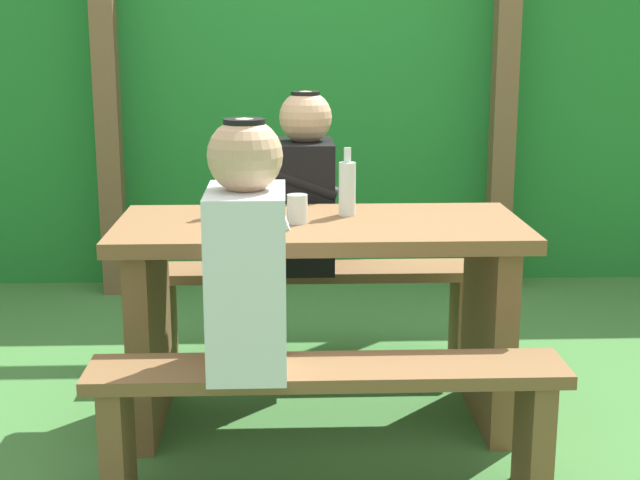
{
  "coord_description": "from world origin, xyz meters",
  "views": [
    {
      "loc": [
        -0.12,
        -3.04,
        1.38
      ],
      "look_at": [
        0.0,
        0.0,
        0.67
      ],
      "focal_mm": 50.71,
      "sensor_mm": 36.0,
      "label": 1
    }
  ],
  "objects_px": {
    "drinking_glass": "(297,209)",
    "bench_far": "(315,295)",
    "person_white_shirt": "(247,255)",
    "person_black_coat": "(306,188)",
    "bottle_right": "(347,187)",
    "cell_phone": "(270,216)",
    "bottle_left": "(227,190)",
    "bench_near": "(327,403)",
    "picnic_table": "(320,287)"
  },
  "relations": [
    {
      "from": "bottle_left",
      "to": "bottle_right",
      "type": "xyz_separation_m",
      "value": [
        0.43,
        -0.01,
        0.01
      ]
    },
    {
      "from": "bench_far",
      "to": "bottle_left",
      "type": "height_order",
      "value": "bottle_left"
    },
    {
      "from": "bottle_left",
      "to": "cell_phone",
      "type": "xyz_separation_m",
      "value": [
        0.15,
        -0.05,
        -0.09
      ]
    },
    {
      "from": "person_white_shirt",
      "to": "drinking_glass",
      "type": "relative_size",
      "value": 7.31
    },
    {
      "from": "bench_far",
      "to": "picnic_table",
      "type": "bearing_deg",
      "value": -90.0
    },
    {
      "from": "bench_near",
      "to": "person_black_coat",
      "type": "xyz_separation_m",
      "value": [
        -0.04,
        1.12,
        0.45
      ]
    },
    {
      "from": "person_white_shirt",
      "to": "cell_phone",
      "type": "height_order",
      "value": "person_white_shirt"
    },
    {
      "from": "bench_near",
      "to": "person_black_coat",
      "type": "bearing_deg",
      "value": 91.81
    },
    {
      "from": "bench_near",
      "to": "cell_phone",
      "type": "xyz_separation_m",
      "value": [
        -0.17,
        0.63,
        0.43
      ]
    },
    {
      "from": "drinking_glass",
      "to": "bench_far",
      "type": "bearing_deg",
      "value": 82.37
    },
    {
      "from": "bench_near",
      "to": "bottle_left",
      "type": "xyz_separation_m",
      "value": [
        -0.33,
        0.68,
        0.52
      ]
    },
    {
      "from": "picnic_table",
      "to": "bottle_left",
      "type": "xyz_separation_m",
      "value": [
        -0.33,
        0.12,
        0.33
      ]
    },
    {
      "from": "person_black_coat",
      "to": "bottle_right",
      "type": "relative_size",
      "value": 2.99
    },
    {
      "from": "bench_far",
      "to": "person_white_shirt",
      "type": "distance_m",
      "value": 1.23
    },
    {
      "from": "person_white_shirt",
      "to": "drinking_glass",
      "type": "bearing_deg",
      "value": 74.25
    },
    {
      "from": "picnic_table",
      "to": "bench_near",
      "type": "height_order",
      "value": "picnic_table"
    },
    {
      "from": "person_black_coat",
      "to": "drinking_glass",
      "type": "distance_m",
      "value": 0.58
    },
    {
      "from": "picnic_table",
      "to": "bottle_left",
      "type": "distance_m",
      "value": 0.48
    },
    {
      "from": "person_white_shirt",
      "to": "person_black_coat",
      "type": "distance_m",
      "value": 1.13
    },
    {
      "from": "person_white_shirt",
      "to": "bottle_left",
      "type": "height_order",
      "value": "person_white_shirt"
    },
    {
      "from": "bench_far",
      "to": "bottle_right",
      "type": "distance_m",
      "value": 0.71
    },
    {
      "from": "person_black_coat",
      "to": "cell_phone",
      "type": "xyz_separation_m",
      "value": [
        -0.14,
        -0.49,
        -0.02
      ]
    },
    {
      "from": "person_black_coat",
      "to": "bottle_left",
      "type": "bearing_deg",
      "value": -123.38
    },
    {
      "from": "person_white_shirt",
      "to": "bottle_right",
      "type": "xyz_separation_m",
      "value": [
        0.33,
        0.66,
        0.08
      ]
    },
    {
      "from": "bottle_left",
      "to": "cell_phone",
      "type": "relative_size",
      "value": 1.57
    },
    {
      "from": "bottle_right",
      "to": "cell_phone",
      "type": "bearing_deg",
      "value": -173.12
    },
    {
      "from": "drinking_glass",
      "to": "bottle_left",
      "type": "height_order",
      "value": "bottle_left"
    },
    {
      "from": "bottle_left",
      "to": "picnic_table",
      "type": "bearing_deg",
      "value": -19.98
    },
    {
      "from": "bench_far",
      "to": "drinking_glass",
      "type": "height_order",
      "value": "drinking_glass"
    },
    {
      "from": "bench_far",
      "to": "cell_phone",
      "type": "xyz_separation_m",
      "value": [
        -0.17,
        -0.49,
        0.43
      ]
    },
    {
      "from": "bench_near",
      "to": "picnic_table",
      "type": "bearing_deg",
      "value": 90.0
    },
    {
      "from": "bench_near",
      "to": "bottle_left",
      "type": "relative_size",
      "value": 6.38
    },
    {
      "from": "cell_phone",
      "to": "bench_far",
      "type": "bearing_deg",
      "value": 67.53
    },
    {
      "from": "person_white_shirt",
      "to": "drinking_glass",
      "type": "xyz_separation_m",
      "value": [
        0.15,
        0.53,
        0.03
      ]
    },
    {
      "from": "picnic_table",
      "to": "bottle_right",
      "type": "distance_m",
      "value": 0.37
    },
    {
      "from": "bench_far",
      "to": "drinking_glass",
      "type": "distance_m",
      "value": 0.76
    },
    {
      "from": "bench_near",
      "to": "bottle_left",
      "type": "distance_m",
      "value": 0.92
    },
    {
      "from": "person_white_shirt",
      "to": "bottle_right",
      "type": "bearing_deg",
      "value": 63.54
    },
    {
      "from": "bench_far",
      "to": "bottle_left",
      "type": "xyz_separation_m",
      "value": [
        -0.33,
        -0.44,
        0.52
      ]
    },
    {
      "from": "picnic_table",
      "to": "bench_near",
      "type": "distance_m",
      "value": 0.59
    },
    {
      "from": "picnic_table",
      "to": "person_white_shirt",
      "type": "xyz_separation_m",
      "value": [
        -0.23,
        -0.56,
        0.26
      ]
    },
    {
      "from": "person_black_coat",
      "to": "bottle_left",
      "type": "relative_size",
      "value": 3.28
    },
    {
      "from": "drinking_glass",
      "to": "bottle_right",
      "type": "bearing_deg",
      "value": 35.55
    },
    {
      "from": "picnic_table",
      "to": "drinking_glass",
      "type": "bearing_deg",
      "value": -163.03
    },
    {
      "from": "bench_near",
      "to": "person_white_shirt",
      "type": "bearing_deg",
      "value": 179.17
    },
    {
      "from": "bottle_left",
      "to": "bench_far",
      "type": "bearing_deg",
      "value": 53.72
    },
    {
      "from": "bench_near",
      "to": "bottle_right",
      "type": "xyz_separation_m",
      "value": [
        0.1,
        0.66,
        0.53
      ]
    },
    {
      "from": "picnic_table",
      "to": "drinking_glass",
      "type": "height_order",
      "value": "drinking_glass"
    },
    {
      "from": "person_black_coat",
      "to": "bottle_right",
      "type": "distance_m",
      "value": 0.48
    },
    {
      "from": "picnic_table",
      "to": "cell_phone",
      "type": "xyz_separation_m",
      "value": [
        -0.17,
        0.07,
        0.24
      ]
    }
  ]
}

